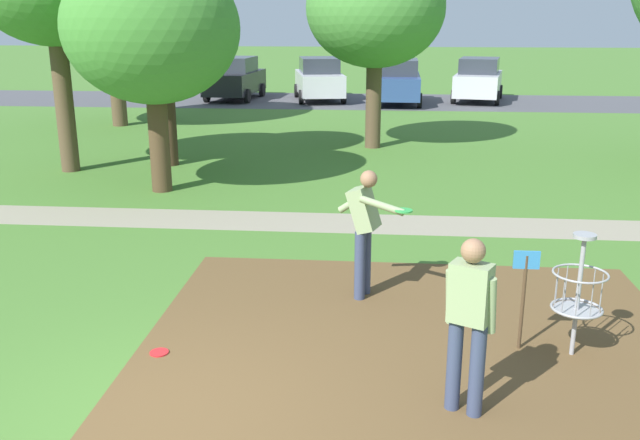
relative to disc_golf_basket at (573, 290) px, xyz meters
The scene contains 14 objects.
ground_plane 4.49m from the disc_golf_basket, 156.88° to the right, with size 160.00×160.00×0.00m, color #47752D.
dirt_tee_pad 1.81m from the disc_golf_basket, behind, with size 6.20×5.38×0.01m, color brown.
disc_golf_basket is the anchor object (origin of this frame).
player_throwing 1.80m from the disc_golf_basket, 134.73° to the right, with size 0.49×0.45×1.71m.
player_waiting_left 2.69m from the disc_golf_basket, 147.74° to the left, with size 0.96×0.78×1.71m.
frisbee_near_basket 4.55m from the disc_golf_basket, behind, with size 0.21×0.21×0.02m, color red.
tree_mid_center 9.90m from the disc_golf_basket, 134.49° to the left, with size 3.53×3.53×4.83m.
tree_far_left 12.83m from the disc_golf_basket, 100.71° to the left, with size 3.74×3.74×5.37m.
parking_lot_strip 23.59m from the disc_golf_basket, 99.95° to the left, with size 36.00×6.00×0.01m, color #4C4C51.
parked_car_leftmost 24.96m from the disc_golf_basket, 110.12° to the left, with size 2.21×4.32×1.84m.
parked_car_center_left 23.87m from the disc_golf_basket, 101.69° to the left, with size 2.58×4.47×1.84m.
parked_car_center_right 22.49m from the disc_golf_basket, 93.66° to the left, with size 2.06×4.24×1.84m.
parked_car_rightmost 23.80m from the disc_golf_basket, 85.03° to the left, with size 2.60×4.47×1.84m.
gravel_path 6.32m from the disc_golf_basket, 130.52° to the left, with size 40.00×1.22×0.00m, color gray.
Camera 1 is at (1.98, -5.33, 3.58)m, focal length 38.68 mm.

